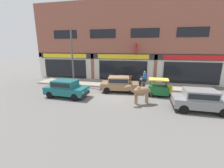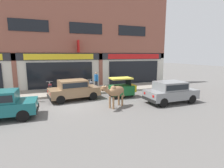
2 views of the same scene
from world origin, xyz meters
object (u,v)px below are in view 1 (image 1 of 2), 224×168
(cow, at_px, (141,91))
(auto_rickshaw, at_px, (159,89))
(utility_pole, at_px, (72,58))
(pedestrian, at_px, (144,77))
(motorcycle_0, at_px, (110,80))
(motorcycle_1, at_px, (121,80))
(motorcycle_2, at_px, (130,81))
(car_1, at_px, (119,83))
(car_2, at_px, (200,99))
(motorcycle_3, at_px, (141,82))
(car_0, at_px, (66,88))

(cow, height_order, auto_rickshaw, cow)
(cow, relative_size, utility_pole, 0.34)
(pedestrian, bearing_deg, cow, -92.35)
(motorcycle_0, bearing_deg, cow, -54.59)
(cow, relative_size, motorcycle_0, 1.08)
(cow, xyz_separation_m, motorcycle_1, (-2.38, 5.23, -0.46))
(motorcycle_1, relative_size, motorcycle_2, 1.00)
(motorcycle_1, bearing_deg, car_1, -82.90)
(car_1, bearing_deg, motorcycle_1, 97.10)
(car_2, xyz_separation_m, motorcycle_3, (-4.07, 5.49, -0.26))
(car_2, bearing_deg, motorcycle_2, 134.06)
(car_2, distance_m, auto_rickshaw, 3.55)
(auto_rickshaw, xyz_separation_m, utility_pole, (-9.00, 1.86, 2.37))
(car_2, distance_m, motorcycle_2, 7.58)
(motorcycle_1, distance_m, motorcycle_3, 2.21)
(utility_pole, bearing_deg, pedestrian, 4.91)
(motorcycle_3, bearing_deg, motorcycle_0, -179.00)
(utility_pole, bearing_deg, motorcycle_1, 12.27)
(car_2, distance_m, motorcycle_1, 8.42)
(motorcycle_0, relative_size, motorcycle_1, 1.00)
(pedestrian, height_order, utility_pole, utility_pole)
(car_1, xyz_separation_m, car_2, (5.98, -3.16, 0.00))
(motorcycle_1, relative_size, pedestrian, 1.13)
(car_0, bearing_deg, car_2, -3.57)
(motorcycle_1, bearing_deg, cow, -65.55)
(motorcycle_1, height_order, utility_pole, utility_pole)
(car_2, xyz_separation_m, auto_rickshaw, (-2.38, 2.63, -0.15))
(cow, bearing_deg, motorcycle_0, 125.41)
(car_2, xyz_separation_m, motorcycle_0, (-7.51, 5.43, -0.26))
(auto_rickshaw, bearing_deg, car_1, 171.58)
(pedestrian, bearing_deg, auto_rickshaw, -62.14)
(motorcycle_0, bearing_deg, utility_pole, -166.28)
(car_2, relative_size, motorcycle_2, 2.00)
(car_1, height_order, motorcycle_1, car_1)
(car_2, relative_size, motorcycle_3, 2.00)
(motorcycle_3, xyz_separation_m, pedestrian, (0.36, -0.35, 0.60))
(car_1, bearing_deg, auto_rickshaw, -8.42)
(utility_pole, bearing_deg, motorcycle_2, 8.90)
(motorcycle_2, bearing_deg, pedestrian, -10.89)
(motorcycle_0, relative_size, utility_pole, 0.32)
(car_0, height_order, car_2, same)
(motorcycle_2, bearing_deg, motorcycle_1, 171.61)
(car_2, distance_m, motorcycle_0, 9.27)
(auto_rickshaw, bearing_deg, cow, -123.99)
(motorcycle_2, relative_size, motorcycle_3, 1.00)
(pedestrian, bearing_deg, car_2, -54.18)
(car_2, relative_size, motorcycle_1, 2.00)
(car_1, distance_m, utility_pole, 5.99)
(car_0, height_order, utility_pole, utility_pole)
(cow, xyz_separation_m, motorcycle_2, (-1.36, 5.08, -0.46))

